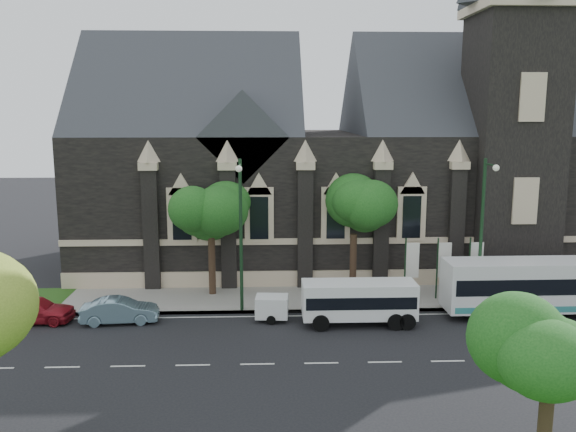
{
  "coord_description": "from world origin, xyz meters",
  "views": [
    {
      "loc": [
        -2.54,
        -25.93,
        11.65
      ],
      "look_at": [
        -1.34,
        6.0,
        5.96
      ],
      "focal_mm": 36.81,
      "sensor_mm": 36.0,
      "label": 1
    }
  ],
  "objects_px": {
    "tree_walk_left": "(214,207)",
    "shuttle_bus": "(359,300)",
    "box_trailer": "(272,307)",
    "street_lamp_near": "(483,226)",
    "street_lamp_mid": "(241,228)",
    "banner_flag_right": "(474,263)",
    "tour_coach": "(542,286)",
    "tree_park_east": "(554,346)",
    "banner_flag_left": "(410,264)",
    "tree_walk_right": "(357,205)",
    "sedan": "(120,311)",
    "car_far_red": "(34,309)",
    "banner_flag_center": "(442,263)"
  },
  "relations": [
    {
      "from": "tree_walk_left",
      "to": "shuttle_bus",
      "type": "height_order",
      "value": "tree_walk_left"
    },
    {
      "from": "box_trailer",
      "to": "street_lamp_near",
      "type": "bearing_deg",
      "value": 10.24
    },
    {
      "from": "street_lamp_mid",
      "to": "banner_flag_right",
      "type": "xyz_separation_m",
      "value": [
        14.29,
        1.91,
        -2.73
      ]
    },
    {
      "from": "street_lamp_near",
      "to": "tour_coach",
      "type": "distance_m",
      "value": 4.76
    },
    {
      "from": "tree_park_east",
      "to": "tree_walk_left",
      "type": "bearing_deg",
      "value": 120.87
    },
    {
      "from": "street_lamp_near",
      "to": "tree_park_east",
      "type": "bearing_deg",
      "value": -103.11
    },
    {
      "from": "street_lamp_mid",
      "to": "tree_walk_left",
      "type": "bearing_deg",
      "value": 116.47
    },
    {
      "from": "banner_flag_left",
      "to": "tour_coach",
      "type": "height_order",
      "value": "banner_flag_left"
    },
    {
      "from": "tree_walk_right",
      "to": "shuttle_bus",
      "type": "relative_size",
      "value": 1.25
    },
    {
      "from": "tree_walk_right",
      "to": "shuttle_bus",
      "type": "xyz_separation_m",
      "value": [
        -0.65,
        -5.64,
        -4.41
      ]
    },
    {
      "from": "tree_walk_left",
      "to": "shuttle_bus",
      "type": "distance_m",
      "value": 10.97
    },
    {
      "from": "box_trailer",
      "to": "sedan",
      "type": "distance_m",
      "value": 8.49
    },
    {
      "from": "box_trailer",
      "to": "car_far_red",
      "type": "bearing_deg",
      "value": -176.31
    },
    {
      "from": "sedan",
      "to": "street_lamp_mid",
      "type": "bearing_deg",
      "value": -84.22
    },
    {
      "from": "shuttle_bus",
      "to": "box_trailer",
      "type": "xyz_separation_m",
      "value": [
        -4.82,
        0.79,
        -0.61
      ]
    },
    {
      "from": "street_lamp_mid",
      "to": "shuttle_bus",
      "type": "distance_m",
      "value": 7.81
    },
    {
      "from": "banner_flag_left",
      "to": "banner_flag_center",
      "type": "height_order",
      "value": "same"
    },
    {
      "from": "tree_walk_right",
      "to": "box_trailer",
      "type": "bearing_deg",
      "value": -138.42
    },
    {
      "from": "tree_park_east",
      "to": "banner_flag_right",
      "type": "xyz_separation_m",
      "value": [
        4.11,
        18.32,
        -2.24
      ]
    },
    {
      "from": "street_lamp_near",
      "to": "banner_flag_left",
      "type": "relative_size",
      "value": 2.25
    },
    {
      "from": "banner_flag_left",
      "to": "street_lamp_near",
      "type": "bearing_deg",
      "value": -27.18
    },
    {
      "from": "banner_flag_center",
      "to": "banner_flag_right",
      "type": "xyz_separation_m",
      "value": [
        2.0,
        0.0,
        0.0
      ]
    },
    {
      "from": "street_lamp_mid",
      "to": "box_trailer",
      "type": "height_order",
      "value": "street_lamp_mid"
    },
    {
      "from": "banner_flag_center",
      "to": "car_far_red",
      "type": "distance_m",
      "value": 24.08
    },
    {
      "from": "banner_flag_right",
      "to": "tour_coach",
      "type": "bearing_deg",
      "value": -44.3
    },
    {
      "from": "box_trailer",
      "to": "sedan",
      "type": "height_order",
      "value": "box_trailer"
    },
    {
      "from": "tree_walk_right",
      "to": "sedan",
      "type": "relative_size",
      "value": 1.85
    },
    {
      "from": "banner_flag_left",
      "to": "banner_flag_right",
      "type": "xyz_separation_m",
      "value": [
        4.0,
        0.0,
        0.0
      ]
    },
    {
      "from": "tour_coach",
      "to": "sedan",
      "type": "distance_m",
      "value": 24.02
    },
    {
      "from": "tree_walk_left",
      "to": "banner_flag_left",
      "type": "distance_m",
      "value": 12.66
    },
    {
      "from": "street_lamp_near",
      "to": "street_lamp_mid",
      "type": "relative_size",
      "value": 1.0
    },
    {
      "from": "tree_park_east",
      "to": "street_lamp_mid",
      "type": "relative_size",
      "value": 0.7
    },
    {
      "from": "tree_park_east",
      "to": "street_lamp_mid",
      "type": "bearing_deg",
      "value": 121.79
    },
    {
      "from": "tree_park_east",
      "to": "tree_walk_right",
      "type": "xyz_separation_m",
      "value": [
        -2.96,
        20.04,
        1.2
      ]
    },
    {
      "from": "tree_walk_left",
      "to": "street_lamp_mid",
      "type": "distance_m",
      "value": 4.08
    },
    {
      "from": "tree_walk_left",
      "to": "box_trailer",
      "type": "relative_size",
      "value": 2.86
    },
    {
      "from": "sedan",
      "to": "tree_walk_left",
      "type": "bearing_deg",
      "value": -50.26
    },
    {
      "from": "street_lamp_near",
      "to": "box_trailer",
      "type": "height_order",
      "value": "street_lamp_near"
    },
    {
      "from": "box_trailer",
      "to": "tour_coach",
      "type": "bearing_deg",
      "value": 5.38
    },
    {
      "from": "tree_walk_left",
      "to": "street_lamp_mid",
      "type": "xyz_separation_m",
      "value": [
        1.8,
        -3.61,
        -0.62
      ]
    },
    {
      "from": "banner_flag_left",
      "to": "shuttle_bus",
      "type": "distance_m",
      "value": 5.5
    },
    {
      "from": "sedan",
      "to": "tree_walk_right",
      "type": "bearing_deg",
      "value": -75.61
    },
    {
      "from": "tree_walk_right",
      "to": "tree_walk_left",
      "type": "bearing_deg",
      "value": -179.94
    },
    {
      "from": "banner_flag_right",
      "to": "car_far_red",
      "type": "height_order",
      "value": "banner_flag_right"
    },
    {
      "from": "street_lamp_mid",
      "to": "box_trailer",
      "type": "xyz_separation_m",
      "value": [
        1.75,
        -1.23,
        -4.32
      ]
    },
    {
      "from": "banner_flag_right",
      "to": "street_lamp_mid",
      "type": "bearing_deg",
      "value": -172.4
    },
    {
      "from": "tree_walk_right",
      "to": "car_far_red",
      "type": "distance_m",
      "value": 19.99
    },
    {
      "from": "street_lamp_near",
      "to": "car_far_red",
      "type": "relative_size",
      "value": 2.04
    },
    {
      "from": "street_lamp_mid",
      "to": "box_trailer",
      "type": "bearing_deg",
      "value": -35.11
    },
    {
      "from": "street_lamp_near",
      "to": "tour_coach",
      "type": "bearing_deg",
      "value": -16.97
    }
  ]
}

